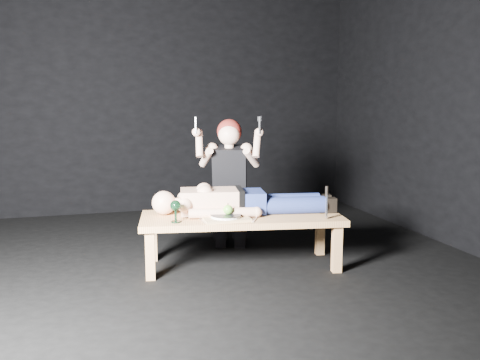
{
  "coord_description": "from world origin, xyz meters",
  "views": [
    {
      "loc": [
        -0.91,
        -4.3,
        1.43
      ],
      "look_at": [
        0.34,
        -0.03,
        0.75
      ],
      "focal_mm": 39.26,
      "sensor_mm": 36.0,
      "label": 1
    }
  ],
  "objects_px": {
    "carving_knife": "(327,203)",
    "kneeling_woman": "(230,183)",
    "serving_tray": "(226,218)",
    "lying_man": "(246,198)",
    "table": "(242,241)",
    "goblet": "(176,211)"
  },
  "relations": [
    {
      "from": "lying_man",
      "to": "kneeling_woman",
      "type": "distance_m",
      "value": 0.49
    },
    {
      "from": "serving_tray",
      "to": "goblet",
      "type": "height_order",
      "value": "goblet"
    },
    {
      "from": "table",
      "to": "kneeling_woman",
      "type": "relative_size",
      "value": 1.32
    },
    {
      "from": "kneeling_woman",
      "to": "goblet",
      "type": "bearing_deg",
      "value": -114.4
    },
    {
      "from": "kneeling_woman",
      "to": "table",
      "type": "bearing_deg",
      "value": -76.38
    },
    {
      "from": "lying_man",
      "to": "serving_tray",
      "type": "relative_size",
      "value": 4.54
    },
    {
      "from": "kneeling_woman",
      "to": "lying_man",
      "type": "bearing_deg",
      "value": -69.44
    },
    {
      "from": "kneeling_woman",
      "to": "goblet",
      "type": "xyz_separation_m",
      "value": [
        -0.64,
        -0.68,
        -0.1
      ]
    },
    {
      "from": "goblet",
      "to": "kneeling_woman",
      "type": "bearing_deg",
      "value": 46.63
    },
    {
      "from": "carving_knife",
      "to": "kneeling_woman",
      "type": "bearing_deg",
      "value": 132.27
    },
    {
      "from": "table",
      "to": "goblet",
      "type": "bearing_deg",
      "value": -160.89
    },
    {
      "from": "serving_tray",
      "to": "kneeling_woman",
      "type": "bearing_deg",
      "value": 72.05
    },
    {
      "from": "lying_man",
      "to": "serving_tray",
      "type": "height_order",
      "value": "lying_man"
    },
    {
      "from": "serving_tray",
      "to": "carving_knife",
      "type": "relative_size",
      "value": 1.36
    },
    {
      "from": "goblet",
      "to": "carving_knife",
      "type": "height_order",
      "value": "carving_knife"
    },
    {
      "from": "kneeling_woman",
      "to": "goblet",
      "type": "height_order",
      "value": "kneeling_woman"
    },
    {
      "from": "kneeling_woman",
      "to": "goblet",
      "type": "relative_size",
      "value": 7.07
    },
    {
      "from": "lying_man",
      "to": "serving_tray",
      "type": "bearing_deg",
      "value": -128.8
    },
    {
      "from": "lying_man",
      "to": "kneeling_woman",
      "type": "height_order",
      "value": "kneeling_woman"
    },
    {
      "from": "kneeling_woman",
      "to": "serving_tray",
      "type": "bearing_deg",
      "value": -88.99
    },
    {
      "from": "table",
      "to": "carving_knife",
      "type": "bearing_deg",
      "value": -17.73
    },
    {
      "from": "table",
      "to": "serving_tray",
      "type": "height_order",
      "value": "serving_tray"
    }
  ]
}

